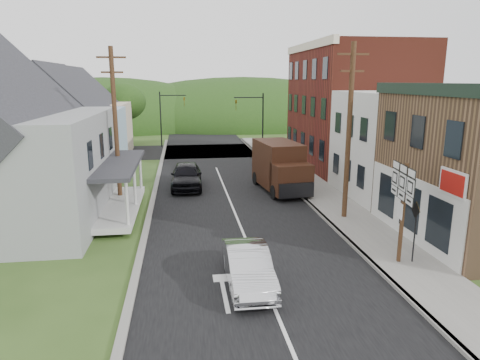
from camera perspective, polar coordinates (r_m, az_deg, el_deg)
name	(u,v)px	position (r m, az deg, el deg)	size (l,w,h in m)	color
ground	(250,250)	(18.77, 1.34, -9.27)	(120.00, 120.00, 0.00)	#2D4719
road	(226,192)	(28.19, -1.88, -1.58)	(9.00, 90.00, 0.02)	black
cross_road	(209,151)	(44.79, -4.15, 3.89)	(60.00, 9.00, 0.02)	black
sidewalk_right	(322,195)	(27.51, 10.89, -2.02)	(2.80, 55.00, 0.15)	slate
curb_right	(301,196)	(27.12, 8.18, -2.14)	(0.20, 55.00, 0.15)	slate
curb_left	(152,202)	(26.18, -11.60, -2.87)	(0.30, 55.00, 0.12)	slate
storefront_white	(411,145)	(28.64, 21.81, 4.36)	(8.00, 7.00, 6.50)	silver
storefront_red	(353,107)	(36.99, 14.80, 9.36)	(8.00, 12.00, 10.00)	maroon
house_blue	(73,127)	(35.28, -21.37, 6.60)	(7.14, 8.16, 7.28)	#93B2C9
house_cream	(90,117)	(44.14, -19.35, 7.89)	(7.14, 8.16, 7.28)	beige
utility_pole_right	(349,131)	(22.41, 14.31, 6.33)	(1.60, 0.26, 9.00)	#472D19
utility_pole_left	(116,125)	(25.53, -16.26, 7.00)	(1.60, 0.26, 9.00)	#472D19
traffic_signal_right	(256,117)	(41.38, 2.11, 8.40)	(2.87, 0.20, 6.00)	black
traffic_signal_left	(167,113)	(47.78, -9.72, 8.85)	(2.87, 0.20, 6.00)	black
tree_left_d	(124,102)	(49.58, -15.23, 10.04)	(4.80, 4.80, 6.94)	#382616
forested_ridge	(198,124)	(72.54, -5.61, 7.39)	(90.00, 30.00, 16.00)	black
silver_sedan	(248,267)	(15.44, 1.07, -11.55)	(1.49, 4.27, 1.41)	silver
dark_sedan	(187,176)	(29.21, -7.14, 0.58)	(2.03, 5.03, 1.72)	black
delivery_van	(280,167)	(28.22, 5.39, 1.77)	(2.94, 5.96, 3.21)	black
route_sign_cluster	(402,199)	(17.56, 20.84, -2.36)	(0.40, 2.25, 3.97)	#472D19
warning_sign	(415,223)	(18.00, 22.31, -5.36)	(0.10, 0.69, 2.50)	black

